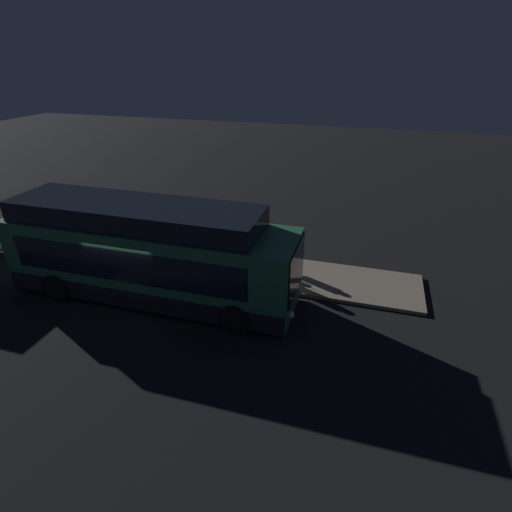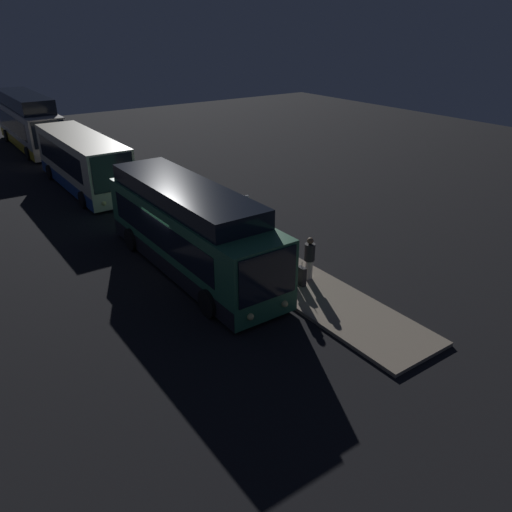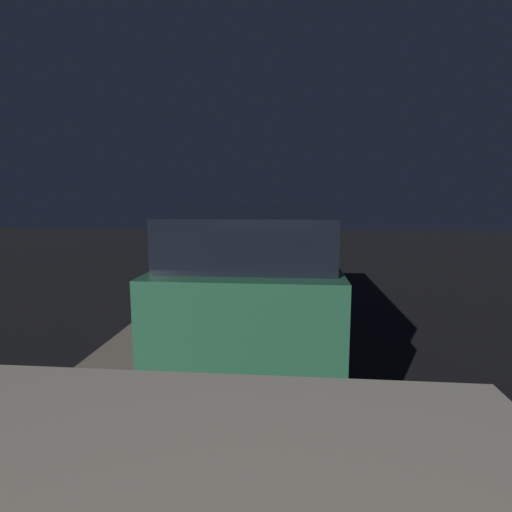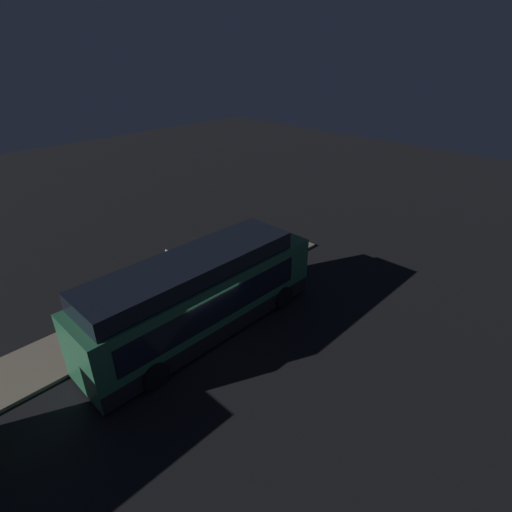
# 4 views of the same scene
# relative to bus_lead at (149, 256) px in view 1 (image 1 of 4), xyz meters

# --- Properties ---
(ground) EXTENTS (80.00, 80.00, 0.00)m
(ground) POSITION_rel_bus_lead_xyz_m (-0.34, -0.21, -1.61)
(ground) COLOR black
(platform) EXTENTS (20.00, 2.72, 0.14)m
(platform) POSITION_rel_bus_lead_xyz_m (-0.34, 2.75, -1.54)
(platform) COLOR gray
(platform) RESTS_ON ground
(bus_lead) EXTENTS (10.58, 2.88, 3.54)m
(bus_lead) POSITION_rel_bus_lead_xyz_m (0.00, 0.00, 0.00)
(bus_lead) COLOR #2D704C
(bus_lead) RESTS_ON ground
(passenger_boarding) EXTENTS (0.48, 0.48, 1.82)m
(passenger_boarding) POSITION_rel_bus_lead_xyz_m (3.47, 2.51, -0.47)
(passenger_boarding) COLOR gray
(passenger_boarding) RESTS_ON platform
(passenger_waiting) EXTENTS (0.47, 0.47, 1.74)m
(passenger_waiting) POSITION_rel_bus_lead_xyz_m (3.69, 3.21, -0.54)
(passenger_waiting) COLOR silver
(passenger_waiting) RESTS_ON platform
(passenger_with_bags) EXTENTS (0.70, 0.61, 1.81)m
(passenger_with_bags) POSITION_rel_bus_lead_xyz_m (1.94, 1.76, -0.51)
(passenger_with_bags) COLOR #2D2D33
(passenger_with_bags) RESTS_ON platform
(suitcase) EXTENTS (0.38, 0.19, 0.99)m
(suitcase) POSITION_rel_bus_lead_xyz_m (3.94, 2.63, -1.10)
(suitcase) COLOR black
(suitcase) RESTS_ON platform
(sign_post) EXTENTS (0.10, 0.63, 2.66)m
(sign_post) POSITION_rel_bus_lead_xyz_m (0.29, 2.38, 0.17)
(sign_post) COLOR #4C4C51
(sign_post) RESTS_ON platform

